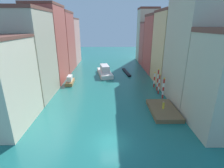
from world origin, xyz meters
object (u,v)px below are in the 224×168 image
Objects in this scene: person_on_dock at (163,105)px; waterfront_dock at (163,110)px; mooring_pole_3 at (154,79)px; gondola_black at (126,72)px; mooring_pole_2 at (158,80)px; vaporetto_white at (105,71)px; motorboat_0 at (70,81)px; mooring_pole_0 at (163,88)px; mooring_pole_1 at (159,84)px.

waterfront_dock is at bearing 57.98° from person_on_dock.
gondola_black is (-5.47, 13.15, -1.76)m from mooring_pole_3.
vaporetto_white is (-12.39, 13.38, -1.56)m from mooring_pole_2.
person_on_dock is at bearing -99.57° from mooring_pole_2.
motorboat_0 is (-19.52, 15.59, 0.39)m from waterfront_dock.
person_on_dock is 0.27× the size of mooring_pole_2.
person_on_dock is 6.34m from mooring_pole_0.
mooring_pole_3 is 0.36× the size of vaporetto_white.
mooring_pole_1 is 4.29m from mooring_pole_3.
waterfront_dock is 0.84× the size of gondola_black.
waterfront_dock is at bearing -81.25° from gondola_black.
mooring_pole_3 is at bearing 93.57° from mooring_pole_2.
mooring_pole_0 is 6.69m from mooring_pole_3.
mooring_pole_1 is 0.42× the size of vaporetto_white.
mooring_pole_1 reaches higher than waterfront_dock.
person_on_dock reaches higher than waterfront_dock.
mooring_pole_0 is 23.34m from motorboat_0.
mooring_pole_3 is 14.35m from gondola_black.
gondola_black is 18.56m from motorboat_0.
person_on_dock reaches higher than gondola_black.
mooring_pole_0 is 20.71m from gondola_black.
person_on_dock is 0.13× the size of vaporetto_white.
gondola_black is at bearing 110.02° from mooring_pole_2.
gondola_black is (-3.84, 25.86, -1.15)m from person_on_dock.
waterfront_dock is 1.71× the size of mooring_pole_0.
waterfront_dock is 26.00m from vaporetto_white.
motorboat_0 is (-21.04, 3.06, -1.22)m from mooring_pole_3.
vaporetto_white is at bearing 128.22° from mooring_pole_1.
mooring_pole_2 is at bearing -86.43° from mooring_pole_3.
waterfront_dock is at bearing -65.61° from vaporetto_white.
mooring_pole_0 reaches higher than motorboat_0.
mooring_pole_2 is (0.24, 2.04, 0.33)m from mooring_pole_1.
mooring_pole_1 is at bearing -91.40° from mooring_pole_3.
person_on_dock is (-0.11, -0.18, 1.01)m from waterfront_dock.
gondola_black is at bearing 112.57° from mooring_pole_3.
gondola_black is at bearing 105.70° from mooring_pole_0.
vaporetto_white is (-10.73, 23.67, 0.71)m from waterfront_dock.
mooring_pole_2 is at bearing 80.88° from waterfront_dock.
mooring_pole_1 is 19.67m from vaporetto_white.
mooring_pole_3 is at bearing -42.30° from vaporetto_white.
vaporetto_white is 7.12m from gondola_black.
mooring_pole_2 is at bearing -14.03° from motorboat_0.
vaporetto_white is at bearing 114.39° from waterfront_dock.
mooring_pole_3 reaches higher than waterfront_dock.
vaporetto_white is at bearing 132.80° from mooring_pole_2.
mooring_pole_1 is at bearing 80.30° from waterfront_dock.
motorboat_0 is (-19.41, 15.77, -0.62)m from person_on_dock.
waterfront_dock is 5.47× the size of person_on_dock.
gondola_black is at bearing 98.75° from waterfront_dock.
person_on_dock is 0.37× the size of mooring_pole_3.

